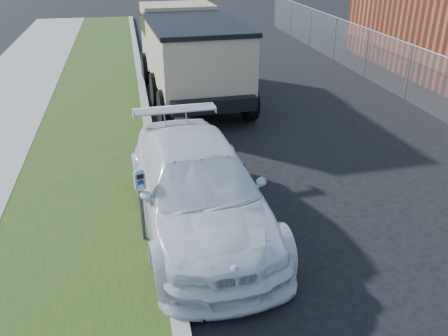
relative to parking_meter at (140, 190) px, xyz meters
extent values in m
plane|color=black|center=(2.97, -0.26, -1.10)|extent=(120.00, 120.00, 0.00)
cube|color=gray|center=(0.37, 1.74, -1.03)|extent=(0.25, 50.00, 0.15)
cube|color=#1F3C10|center=(-1.23, 1.74, -1.04)|extent=(3.00, 50.00, 0.13)
plane|color=slate|center=(8.97, 6.74, -0.20)|extent=(0.00, 30.00, 30.00)
cylinder|color=gray|center=(8.97, 6.74, 0.70)|extent=(0.04, 30.00, 0.04)
cylinder|color=gray|center=(8.97, 6.74, -0.20)|extent=(0.06, 0.06, 1.80)
cylinder|color=gray|center=(8.97, 9.74, -0.20)|extent=(0.06, 0.06, 1.80)
cylinder|color=gray|center=(8.97, 12.74, -0.20)|extent=(0.06, 0.06, 1.80)
cylinder|color=gray|center=(8.97, 15.74, -0.20)|extent=(0.06, 0.06, 1.80)
cylinder|color=gray|center=(8.97, 18.74, -0.20)|extent=(0.06, 0.06, 1.80)
cylinder|color=gray|center=(8.97, 21.74, -0.20)|extent=(0.06, 0.06, 1.80)
cylinder|color=#3F4247|center=(0.00, 0.00, -0.49)|extent=(0.08, 0.08, 0.98)
cube|color=gray|center=(0.00, 0.00, 0.17)|extent=(0.20, 0.16, 0.29)
ellipsoid|color=gray|center=(0.00, 0.00, 0.32)|extent=(0.21, 0.16, 0.11)
cube|color=black|center=(0.02, -0.06, 0.27)|extent=(0.12, 0.04, 0.08)
cube|color=navy|center=(0.01, -0.06, 0.16)|extent=(0.11, 0.03, 0.07)
cylinder|color=silver|center=(0.01, -0.06, 0.05)|extent=(0.11, 0.03, 0.11)
cube|color=#3F4247|center=(0.01, -0.06, 0.19)|extent=(0.04, 0.02, 0.05)
imported|color=silver|center=(1.05, 0.46, -0.32)|extent=(2.49, 5.51, 1.56)
cube|color=black|center=(2.01, 8.32, -0.32)|extent=(2.72, 7.02, 0.38)
cube|color=#9E8566|center=(1.88, 10.80, 0.57)|extent=(2.63, 2.07, 2.16)
cube|color=black|center=(1.88, 10.80, 1.00)|extent=(2.67, 2.09, 0.65)
cube|color=#9E8566|center=(2.05, 7.46, 0.57)|extent=(2.82, 4.66, 1.73)
cube|color=black|center=(2.05, 7.46, 1.47)|extent=(2.93, 4.77, 0.13)
cube|color=black|center=(1.83, 11.83, -0.40)|extent=(2.60, 0.29, 0.32)
cylinder|color=black|center=(0.65, 10.63, -0.56)|extent=(0.40, 1.10, 1.08)
cylinder|color=black|center=(3.13, 10.76, -0.56)|extent=(0.40, 1.10, 1.08)
cylinder|color=black|center=(0.79, 7.72, -0.56)|extent=(0.40, 1.10, 1.08)
cylinder|color=black|center=(3.27, 7.85, -0.56)|extent=(0.40, 1.10, 1.08)
cylinder|color=black|center=(0.89, 5.78, -0.56)|extent=(0.40, 1.10, 1.08)
cylinder|color=black|center=(3.37, 5.90, -0.56)|extent=(0.40, 1.10, 1.08)
camera|label=1|loc=(-0.01, -7.09, 3.77)|focal=38.00mm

